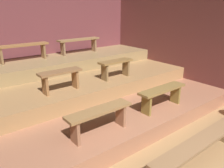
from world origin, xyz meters
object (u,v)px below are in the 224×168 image
object	(u,v)px
bench_lower_left	(99,115)
bench_upper_left	(23,48)
bench_middle_right	(116,65)
bench_upper_right	(79,42)
bench_floor_center	(201,144)
bench_middle_left	(60,76)
bench_lower_right	(162,93)

from	to	relation	value
bench_lower_left	bench_upper_left	size ratio (longest dim) A/B	0.86
bench_middle_right	bench_upper_right	size ratio (longest dim) A/B	0.66
bench_floor_center	bench_lower_left	xyz separation A→B (m)	(-0.92, 1.21, 0.28)
bench_middle_right	bench_upper_right	distance (m)	1.86
bench_lower_left	bench_middle_left	bearing A→B (deg)	88.19
bench_floor_center	bench_middle_right	xyz separation A→B (m)	(0.55, 2.59, 0.57)
bench_lower_left	bench_middle_right	bearing A→B (deg)	43.19
bench_lower_left	bench_middle_right	distance (m)	2.03
bench_middle_right	bench_upper_right	world-z (taller)	bench_upper_right
bench_middle_left	bench_middle_right	size ratio (longest dim) A/B	1.00
bench_middle_left	bench_upper_left	size ratio (longest dim) A/B	0.66
bench_middle_left	bench_upper_left	distance (m)	1.86
bench_middle_left	bench_middle_right	bearing A→B (deg)	0.00
bench_floor_center	bench_upper_right	bearing A→B (deg)	81.63
bench_lower_left	bench_lower_right	distance (m)	1.51
bench_upper_right	bench_lower_right	bearing A→B (deg)	-91.09
bench_lower_right	bench_lower_left	bearing A→B (deg)	180.00
bench_lower_left	bench_floor_center	bearing A→B (deg)	-52.80
bench_lower_left	bench_middle_left	xyz separation A→B (m)	(0.04, 1.38, 0.29)
bench_lower_right	bench_upper_left	world-z (taller)	bench_upper_left
bench_upper_right	bench_middle_right	bearing A→B (deg)	-93.26
bench_floor_center	bench_middle_left	world-z (taller)	bench_middle_left
bench_upper_left	bench_lower_right	bearing A→B (deg)	-63.91
bench_lower_right	bench_floor_center	bearing A→B (deg)	-115.93
bench_upper_left	bench_floor_center	bearing A→B (deg)	-77.48
bench_floor_center	bench_middle_right	size ratio (longest dim) A/B	2.35
bench_middle_left	bench_upper_left	world-z (taller)	bench_upper_left
bench_floor_center	bench_upper_left	bearing A→B (deg)	102.52
bench_lower_left	bench_lower_right	xyz separation A→B (m)	(1.51, 0.00, 0.00)
bench_floor_center	bench_middle_left	distance (m)	2.79
bench_upper_right	bench_upper_left	bearing A→B (deg)	180.00
bench_lower_right	bench_upper_right	size ratio (longest dim) A/B	0.86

